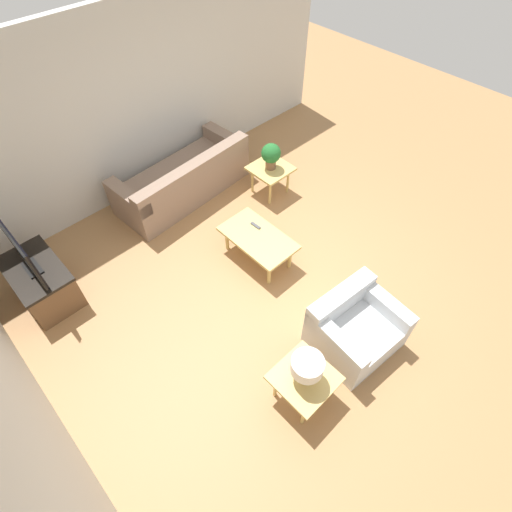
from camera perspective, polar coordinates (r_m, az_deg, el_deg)
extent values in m
plane|color=#A87A4C|center=(5.35, 4.40, -4.02)|extent=(14.00, 14.00, 0.00)
cube|color=silver|center=(3.63, -31.61, -18.11)|extent=(7.20, 0.12, 2.70)
cube|color=silver|center=(6.35, -16.58, 20.18)|extent=(0.12, 7.20, 2.70)
cube|color=gray|center=(6.55, -10.41, 10.32)|extent=(1.02, 2.20, 0.44)
cube|color=gray|center=(6.10, -8.82, 11.72)|extent=(0.35, 2.15, 0.31)
cube|color=gray|center=(6.85, -4.43, 16.36)|extent=(0.88, 0.26, 0.20)
cube|color=gray|center=(5.97, -17.92, 7.96)|extent=(0.88, 0.26, 0.20)
cube|color=silver|center=(4.85, 14.02, -10.70)|extent=(0.90, 1.00, 0.40)
cube|color=silver|center=(4.64, 12.04, -6.08)|extent=(0.28, 0.94, 0.30)
cube|color=silver|center=(4.42, 11.38, -11.65)|extent=(0.83, 0.23, 0.20)
cube|color=silver|center=(4.81, 17.73, -6.33)|extent=(0.83, 0.23, 0.20)
cube|color=tan|center=(5.33, 0.27, 2.61)|extent=(1.04, 0.59, 0.04)
cylinder|color=tan|center=(5.39, 4.87, -0.22)|extent=(0.05, 0.05, 0.38)
cylinder|color=tan|center=(5.78, -1.21, 4.42)|extent=(0.05, 0.05, 0.38)
cylinder|color=tan|center=(5.21, 1.90, -2.53)|extent=(0.05, 0.05, 0.38)
cylinder|color=tan|center=(5.61, -4.17, 2.43)|extent=(0.05, 0.05, 0.38)
cube|color=tan|center=(6.33, 2.09, 12.38)|extent=(0.59, 0.59, 0.04)
cylinder|color=tan|center=(6.48, 4.57, 10.64)|extent=(0.04, 0.04, 0.44)
cylinder|color=tan|center=(6.70, 2.03, 12.24)|extent=(0.04, 0.04, 0.44)
cylinder|color=tan|center=(6.26, 2.02, 9.06)|extent=(0.04, 0.04, 0.44)
cylinder|color=tan|center=(6.48, -0.52, 10.75)|extent=(0.04, 0.04, 0.44)
cube|color=tan|center=(4.22, 6.94, -16.92)|extent=(0.59, 0.59, 0.04)
cylinder|color=tan|center=(4.48, 10.43, -18.04)|extent=(0.04, 0.04, 0.44)
cylinder|color=tan|center=(4.56, 6.45, -14.82)|extent=(0.04, 0.04, 0.44)
cylinder|color=tan|center=(4.35, 6.84, -21.59)|extent=(0.04, 0.04, 0.44)
cylinder|color=tan|center=(4.42, 2.80, -18.14)|extent=(0.04, 0.04, 0.44)
cube|color=brown|center=(5.69, -28.23, -3.30)|extent=(0.95, 0.58, 0.56)
cube|color=black|center=(5.51, -29.20, -1.68)|extent=(0.97, 0.60, 0.04)
cube|color=black|center=(5.49, -29.32, -1.49)|extent=(0.31, 0.16, 0.02)
cube|color=black|center=(5.28, -30.66, 0.49)|extent=(0.92, 0.02, 0.61)
cube|color=black|center=(5.28, -30.55, 0.56)|extent=(0.89, 0.04, 0.58)
cylinder|color=brown|center=(6.27, 2.11, 13.00)|extent=(0.16, 0.16, 0.14)
sphere|color=#236B2D|center=(6.16, 2.16, 14.45)|extent=(0.30, 0.30, 0.30)
cylinder|color=#997F4C|center=(4.12, 7.09, -16.30)|extent=(0.13, 0.13, 0.19)
cylinder|color=white|center=(3.96, 7.34, -15.26)|extent=(0.32, 0.32, 0.16)
cube|color=#4C4C51|center=(5.44, -0.06, 4.37)|extent=(0.16, 0.05, 0.02)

